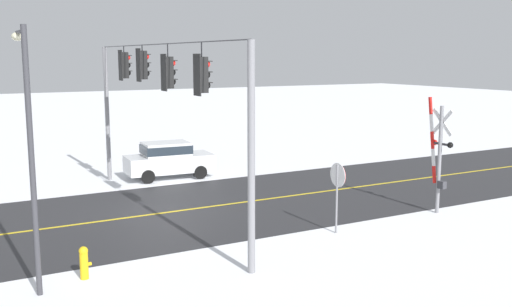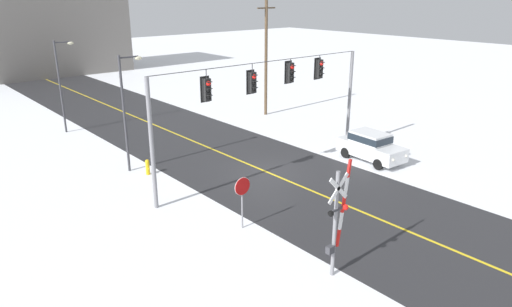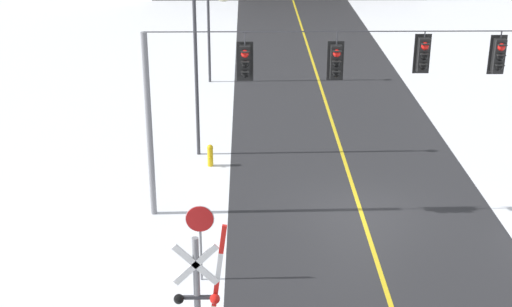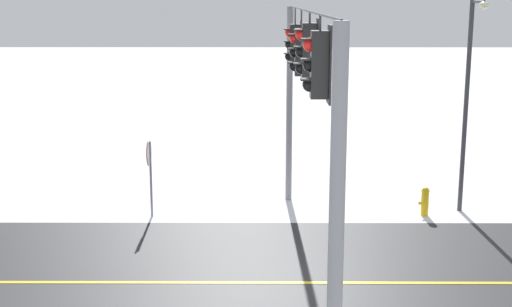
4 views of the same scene
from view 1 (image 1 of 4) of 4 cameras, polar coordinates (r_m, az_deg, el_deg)
name	(u,v)px [view 1 (image 1 of 4)]	position (r m, az deg, el deg)	size (l,w,h in m)	color
ground_plane	(161,213)	(22.47, -9.08, -5.70)	(160.00, 160.00, 0.00)	white
signal_span	(158,94)	(21.85, -9.44, 5.61)	(14.20, 0.47, 6.22)	gray
stop_sign	(338,182)	(19.58, 7.85, -2.74)	(0.80, 0.09, 2.35)	gray
railroad_crossing	(439,153)	(22.88, 17.18, 0.01)	(1.15, 0.31, 4.29)	gray
parked_car_white	(168,158)	(28.66, -8.43, -0.47)	(2.06, 4.30, 1.74)	white
streetlamp_near	(29,135)	(15.11, -20.99, 1.64)	(1.39, 0.28, 6.50)	#38383D
fire_hydrant	(84,262)	(16.40, -16.19, -9.95)	(0.24, 0.31, 0.88)	gold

